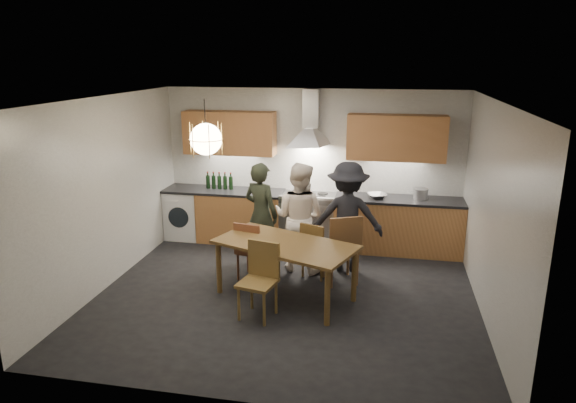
% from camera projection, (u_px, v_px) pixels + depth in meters
% --- Properties ---
extents(ground, '(5.00, 5.00, 0.00)m').
position_uv_depth(ground, '(286.00, 295.00, 6.91)').
color(ground, black).
rests_on(ground, ground).
extents(room_shell, '(5.02, 4.52, 2.61)m').
position_uv_depth(room_shell, '(286.00, 171.00, 6.44)').
color(room_shell, white).
rests_on(room_shell, ground).
extents(counter_run, '(5.00, 0.62, 0.90)m').
position_uv_depth(counter_run, '(310.00, 220.00, 8.62)').
color(counter_run, '#C6864C').
rests_on(counter_run, ground).
extents(range_stove, '(0.90, 0.60, 0.92)m').
position_uv_depth(range_stove, '(308.00, 220.00, 8.63)').
color(range_stove, silver).
rests_on(range_stove, ground).
extents(wall_fixtures, '(4.30, 0.54, 1.10)m').
position_uv_depth(wall_fixtures, '(310.00, 135.00, 8.35)').
color(wall_fixtures, '#C7844C').
rests_on(wall_fixtures, ground).
extents(pendant_lamp, '(0.43, 0.43, 0.70)m').
position_uv_depth(pendant_lamp, '(206.00, 139.00, 6.42)').
color(pendant_lamp, black).
rests_on(pendant_lamp, ground).
extents(dining_table, '(2.01, 1.50, 0.76)m').
position_uv_depth(dining_table, '(285.00, 249.00, 6.69)').
color(dining_table, brown).
rests_on(dining_table, ground).
extents(chair_back_left, '(0.46, 0.46, 0.87)m').
position_uv_depth(chair_back_left, '(250.00, 247.00, 7.25)').
color(chair_back_left, brown).
rests_on(chair_back_left, ground).
extents(chair_back_mid, '(0.48, 0.48, 0.83)m').
position_uv_depth(chair_back_mid, '(315.00, 247.00, 7.34)').
color(chair_back_mid, brown).
rests_on(chair_back_mid, ground).
extents(chair_back_right, '(0.61, 0.61, 1.02)m').
position_uv_depth(chair_back_right, '(343.00, 245.00, 7.10)').
color(chair_back_right, brown).
rests_on(chair_back_right, ground).
extents(chair_front, '(0.50, 0.50, 0.93)m').
position_uv_depth(chair_front, '(260.00, 274.00, 6.27)').
color(chair_front, brown).
rests_on(chair_front, ground).
extents(person_left, '(0.68, 0.58, 1.59)m').
position_uv_depth(person_left, '(261.00, 214.00, 7.78)').
color(person_left, black).
rests_on(person_left, ground).
extents(person_mid, '(0.93, 0.80, 1.64)m').
position_uv_depth(person_mid, '(299.00, 217.00, 7.56)').
color(person_mid, silver).
rests_on(person_mid, ground).
extents(person_right, '(1.12, 0.72, 1.64)m').
position_uv_depth(person_right, '(347.00, 217.00, 7.56)').
color(person_right, black).
rests_on(person_right, ground).
extents(mixing_bowl, '(0.40, 0.40, 0.07)m').
position_uv_depth(mixing_bowl, '(377.00, 196.00, 8.25)').
color(mixing_bowl, '#AAAAAE').
rests_on(mixing_bowl, counter_run).
extents(stock_pot, '(0.29, 0.29, 0.16)m').
position_uv_depth(stock_pot, '(421.00, 194.00, 8.19)').
color(stock_pot, '#B5B6B9').
rests_on(stock_pot, counter_run).
extents(wine_bottles, '(0.48, 0.07, 0.29)m').
position_uv_depth(wine_bottles, '(219.00, 181.00, 8.80)').
color(wine_bottles, black).
rests_on(wine_bottles, counter_run).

